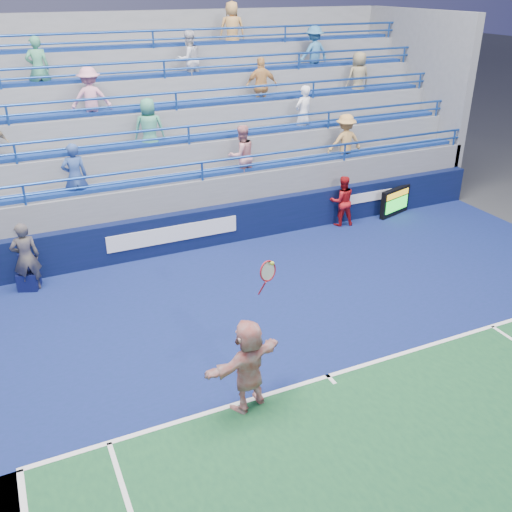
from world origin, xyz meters
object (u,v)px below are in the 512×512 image
line_judge (26,257)px  ball_girl (342,201)px  tennis_player (248,365)px  serve_speed_board (395,202)px  judge_chair (29,279)px

line_judge → ball_girl: size_ratio=1.12×
tennis_player → ball_girl: (5.88, 6.30, -0.09)m
serve_speed_board → tennis_player: 10.05m
ball_girl → serve_speed_board: bearing=-167.3°
judge_chair → ball_girl: ball_girl is taller
serve_speed_board → ball_girl: ball_girl is taller
serve_speed_board → line_judge: line_judge is taller
serve_speed_board → line_judge: (-10.90, -0.30, 0.42)m
judge_chair → line_judge: (0.03, -0.10, 0.61)m
judge_chair → line_judge: bearing=-73.4°
judge_chair → tennis_player: bearing=-63.0°
tennis_player → line_judge: (-3.06, 5.97, 0.00)m
line_judge → serve_speed_board: bearing=179.5°
line_judge → judge_chair: bearing=-75.5°
line_judge → ball_girl: (8.94, 0.33, -0.10)m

